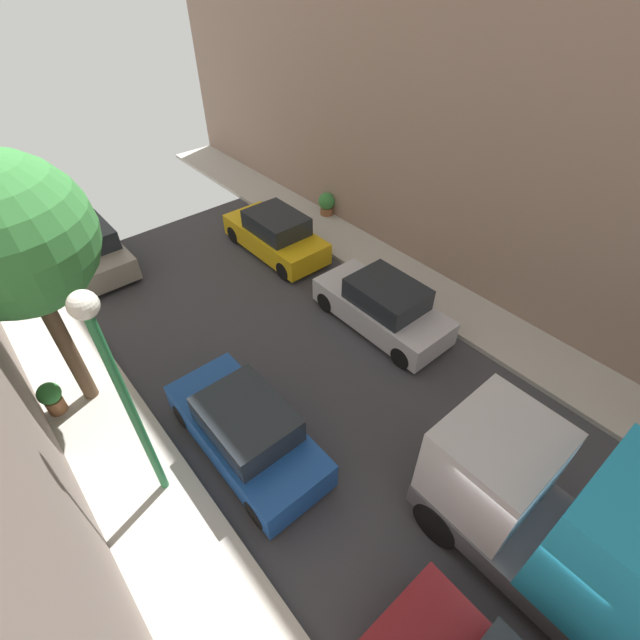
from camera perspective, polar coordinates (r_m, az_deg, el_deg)
ground at (r=10.50m, az=23.55°, el=-25.02°), size 32.00×32.00×0.00m
sidewalk_right at (r=13.64m, az=34.42°, el=-9.40°), size 2.00×44.00×0.15m
parked_car_left_4 at (r=10.32m, az=-9.37°, el=-13.66°), size 1.78×4.20×1.57m
parked_car_left_5 at (r=17.53m, az=-27.28°, el=8.15°), size 1.78×4.20×1.57m
parked_car_right_1 at (r=13.21m, az=7.95°, el=1.72°), size 1.78×4.20×1.57m
parked_car_right_2 at (r=16.44m, az=-5.67°, el=10.73°), size 1.78×4.20×1.57m
street_tree_0 at (r=10.27m, az=-34.77°, el=8.54°), size 3.16×3.16×6.18m
potted_plant_0 at (r=12.59m, az=-30.98°, el=-8.41°), size 0.54×0.54×0.90m
potted_plant_1 at (r=18.66m, az=0.85°, el=14.62°), size 0.67×0.67×0.91m
lamp_post at (r=8.01m, az=-24.45°, el=-6.70°), size 0.44×0.44×5.20m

